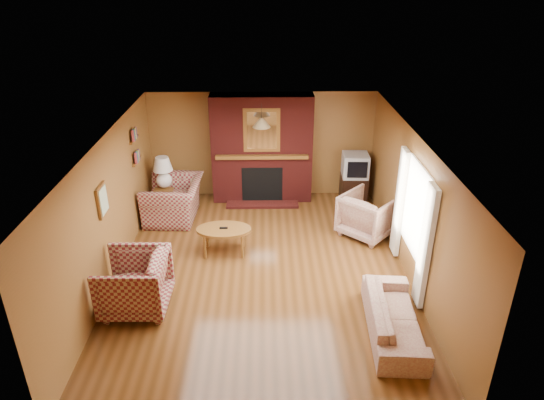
{
  "coord_description": "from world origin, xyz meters",
  "views": [
    {
      "loc": [
        0.05,
        -7.1,
        4.81
      ],
      "look_at": [
        0.18,
        0.6,
        1.1
      ],
      "focal_mm": 32.0,
      "sensor_mm": 36.0,
      "label": 1
    }
  ],
  "objects_px": {
    "plaid_armchair": "(134,283)",
    "side_table": "(166,198)",
    "floral_armchair": "(368,215)",
    "crt_tv": "(355,165)",
    "table_lamp": "(163,171)",
    "plaid_loveseat": "(174,200)",
    "tv_stand": "(353,189)",
    "coffee_table": "(224,231)",
    "fireplace": "(262,150)",
    "floral_sofa": "(394,317)"
  },
  "relations": [
    {
      "from": "plaid_loveseat",
      "to": "tv_stand",
      "type": "height_order",
      "value": "plaid_loveseat"
    },
    {
      "from": "coffee_table",
      "to": "tv_stand",
      "type": "height_order",
      "value": "tv_stand"
    },
    {
      "from": "floral_armchair",
      "to": "tv_stand",
      "type": "xyz_separation_m",
      "value": [
        -0.02,
        1.52,
        -0.12
      ]
    },
    {
      "from": "plaid_loveseat",
      "to": "floral_armchair",
      "type": "height_order",
      "value": "floral_armchair"
    },
    {
      "from": "plaid_armchair",
      "to": "side_table",
      "type": "bearing_deg",
      "value": -176.6
    },
    {
      "from": "fireplace",
      "to": "crt_tv",
      "type": "height_order",
      "value": "fireplace"
    },
    {
      "from": "table_lamp",
      "to": "plaid_loveseat",
      "type": "bearing_deg",
      "value": -57.23
    },
    {
      "from": "fireplace",
      "to": "table_lamp",
      "type": "height_order",
      "value": "fireplace"
    },
    {
      "from": "coffee_table",
      "to": "table_lamp",
      "type": "bearing_deg",
      "value": 127.85
    },
    {
      "from": "plaid_loveseat",
      "to": "floral_armchair",
      "type": "relative_size",
      "value": 1.35
    },
    {
      "from": "plaid_armchair",
      "to": "tv_stand",
      "type": "bearing_deg",
      "value": 134.1
    },
    {
      "from": "fireplace",
      "to": "coffee_table",
      "type": "xyz_separation_m",
      "value": [
        -0.7,
        -2.33,
        -0.73
      ]
    },
    {
      "from": "plaid_loveseat",
      "to": "floral_sofa",
      "type": "relative_size",
      "value": 0.71
    },
    {
      "from": "coffee_table",
      "to": "tv_stand",
      "type": "bearing_deg",
      "value": 37.97
    },
    {
      "from": "plaid_armchair",
      "to": "table_lamp",
      "type": "height_order",
      "value": "table_lamp"
    },
    {
      "from": "floral_armchair",
      "to": "crt_tv",
      "type": "bearing_deg",
      "value": -45.78
    },
    {
      "from": "coffee_table",
      "to": "crt_tv",
      "type": "relative_size",
      "value": 1.74
    },
    {
      "from": "coffee_table",
      "to": "side_table",
      "type": "distance_m",
      "value": 2.29
    },
    {
      "from": "floral_armchair",
      "to": "fireplace",
      "type": "bearing_deg",
      "value": 3.98
    },
    {
      "from": "fireplace",
      "to": "side_table",
      "type": "distance_m",
      "value": 2.35
    },
    {
      "from": "fireplace",
      "to": "floral_sofa",
      "type": "relative_size",
      "value": 1.33
    },
    {
      "from": "plaid_armchair",
      "to": "coffee_table",
      "type": "bearing_deg",
      "value": 143.13
    },
    {
      "from": "floral_sofa",
      "to": "tv_stand",
      "type": "relative_size",
      "value": 2.91
    },
    {
      "from": "floral_sofa",
      "to": "fireplace",
      "type": "bearing_deg",
      "value": 26.52
    },
    {
      "from": "crt_tv",
      "to": "side_table",
      "type": "bearing_deg",
      "value": -175.26
    },
    {
      "from": "floral_sofa",
      "to": "table_lamp",
      "type": "height_order",
      "value": "table_lamp"
    },
    {
      "from": "plaid_loveseat",
      "to": "crt_tv",
      "type": "xyz_separation_m",
      "value": [
        3.9,
        0.73,
        0.46
      ]
    },
    {
      "from": "plaid_loveseat",
      "to": "plaid_armchair",
      "type": "xyz_separation_m",
      "value": [
        -0.1,
        -3.02,
        0.04
      ]
    },
    {
      "from": "plaid_armchair",
      "to": "crt_tv",
      "type": "height_order",
      "value": "crt_tv"
    },
    {
      "from": "floral_armchair",
      "to": "table_lamp",
      "type": "relative_size",
      "value": 1.37
    },
    {
      "from": "table_lamp",
      "to": "tv_stand",
      "type": "distance_m",
      "value": 4.21
    },
    {
      "from": "floral_armchair",
      "to": "side_table",
      "type": "height_order",
      "value": "floral_armchair"
    },
    {
      "from": "floral_armchair",
      "to": "coffee_table",
      "type": "relative_size",
      "value": 0.95
    },
    {
      "from": "plaid_loveseat",
      "to": "plaid_armchair",
      "type": "height_order",
      "value": "plaid_armchair"
    },
    {
      "from": "side_table",
      "to": "floral_armchair",
      "type": "bearing_deg",
      "value": -15.64
    },
    {
      "from": "floral_armchair",
      "to": "side_table",
      "type": "relative_size",
      "value": 1.79
    },
    {
      "from": "tv_stand",
      "to": "plaid_loveseat",
      "type": "bearing_deg",
      "value": -168.32
    },
    {
      "from": "floral_armchair",
      "to": "tv_stand",
      "type": "height_order",
      "value": "floral_armchair"
    },
    {
      "from": "fireplace",
      "to": "side_table",
      "type": "xyz_separation_m",
      "value": [
        -2.1,
        -0.53,
        -0.92
      ]
    },
    {
      "from": "plaid_armchair",
      "to": "floral_armchair",
      "type": "height_order",
      "value": "plaid_armchair"
    },
    {
      "from": "floral_armchair",
      "to": "crt_tv",
      "type": "xyz_separation_m",
      "value": [
        -0.02,
        1.51,
        0.45
      ]
    },
    {
      "from": "floral_sofa",
      "to": "floral_armchair",
      "type": "xyz_separation_m",
      "value": [
        0.17,
        2.87,
        0.17
      ]
    },
    {
      "from": "floral_armchair",
      "to": "crt_tv",
      "type": "relative_size",
      "value": 1.64
    },
    {
      "from": "plaid_loveseat",
      "to": "side_table",
      "type": "relative_size",
      "value": 2.42
    },
    {
      "from": "plaid_armchair",
      "to": "crt_tv",
      "type": "xyz_separation_m",
      "value": [
        4.0,
        3.75,
        0.41
      ]
    },
    {
      "from": "plaid_loveseat",
      "to": "coffee_table",
      "type": "xyz_separation_m",
      "value": [
        1.15,
        -1.41,
        0.03
      ]
    },
    {
      "from": "floral_armchair",
      "to": "tv_stand",
      "type": "distance_m",
      "value": 1.52
    },
    {
      "from": "floral_armchair",
      "to": "crt_tv",
      "type": "distance_m",
      "value": 1.58
    },
    {
      "from": "coffee_table",
      "to": "crt_tv",
      "type": "xyz_separation_m",
      "value": [
        2.75,
        2.14,
        0.43
      ]
    },
    {
      "from": "plaid_armchair",
      "to": "floral_armchair",
      "type": "bearing_deg",
      "value": 120.01
    }
  ]
}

